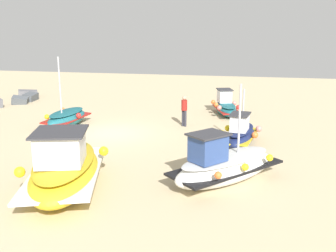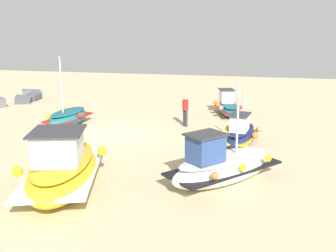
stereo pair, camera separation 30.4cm
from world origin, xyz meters
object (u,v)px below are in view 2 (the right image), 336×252
person_walking (185,109)px  fishing_boat_3 (63,168)px  fishing_boat_1 (68,117)px  fishing_boat_4 (222,166)px  fishing_boat_0 (228,107)px  fishing_boat_2 (241,134)px

person_walking → fishing_boat_3: bearing=-166.2°
fishing_boat_1 → fishing_boat_4: (-6.43, -9.09, 0.15)m
fishing_boat_3 → person_walking: (9.46, -2.53, 0.24)m
fishing_boat_3 → fishing_boat_4: (1.69, -5.27, -0.11)m
fishing_boat_1 → fishing_boat_4: fishing_boat_1 is taller
fishing_boat_4 → fishing_boat_0: bearing=-135.7°
fishing_boat_1 → fishing_boat_3: size_ratio=0.69×
fishing_boat_4 → person_walking: 8.24m
fishing_boat_0 → fishing_boat_3: fishing_boat_3 is taller
fishing_boat_3 → person_walking: bearing=149.5°
fishing_boat_2 → fishing_boat_3: fishing_boat_2 is taller
fishing_boat_1 → fishing_boat_0: bearing=-54.9°
fishing_boat_0 → fishing_boat_4: size_ratio=0.75×
fishing_boat_0 → fishing_boat_2: fishing_boat_2 is taller
fishing_boat_0 → fishing_boat_2: (-6.48, -1.11, 0.03)m
fishing_boat_3 → person_walking: 9.80m
fishing_boat_0 → fishing_boat_2: size_ratio=0.96×
fishing_boat_2 → fishing_boat_0: bearing=-161.1°
fishing_boat_1 → person_walking: (1.33, -6.35, 0.50)m
fishing_boat_4 → person_walking: (7.77, 2.74, 0.35)m
fishing_boat_0 → fishing_boat_2: 6.58m
fishing_boat_3 → fishing_boat_4: size_ratio=1.27×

